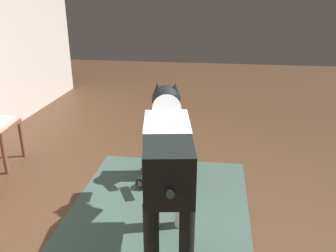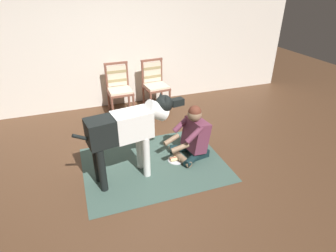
% 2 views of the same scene
% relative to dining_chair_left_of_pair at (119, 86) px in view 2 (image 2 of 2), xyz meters
% --- Properties ---
extents(ground_plane, '(14.29, 14.29, 0.00)m').
position_rel_dining_chair_left_of_pair_xyz_m(ground_plane, '(-0.13, -2.11, -0.54)').
color(ground_plane, '#4C3220').
extents(back_wall, '(8.25, 0.10, 2.60)m').
position_rel_dining_chair_left_of_pair_xyz_m(back_wall, '(-0.13, 0.43, 0.76)').
color(back_wall, silver).
rests_on(back_wall, ground).
extents(area_rug, '(2.02, 1.54, 0.01)m').
position_rel_dining_chair_left_of_pair_xyz_m(area_rug, '(0.10, -2.00, -0.54)').
color(area_rug, '#395148').
rests_on(area_rug, ground).
extents(dining_chair_left_of_pair, '(0.47, 0.48, 0.98)m').
position_rel_dining_chair_left_of_pair_xyz_m(dining_chair_left_of_pair, '(0.00, 0.00, 0.00)').
color(dining_chair_left_of_pair, brown).
rests_on(dining_chair_left_of_pair, ground).
extents(dining_chair_right_of_pair, '(0.50, 0.51, 0.98)m').
position_rel_dining_chair_left_of_pair_xyz_m(dining_chair_right_of_pair, '(0.74, -0.00, 0.00)').
color(dining_chair_right_of_pair, brown).
rests_on(dining_chair_right_of_pair, ground).
extents(person_sitting_on_floor, '(0.68, 0.57, 0.83)m').
position_rel_dining_chair_left_of_pair_xyz_m(person_sitting_on_floor, '(0.72, -1.96, -0.20)').
color(person_sitting_on_floor, black).
rests_on(person_sitting_on_floor, ground).
extents(large_dog, '(1.48, 0.43, 1.11)m').
position_rel_dining_chair_left_of_pair_xyz_m(large_dog, '(-0.25, -2.13, 0.19)').
color(large_dog, silver).
rests_on(large_dog, ground).
extents(hot_dog_on_plate, '(0.25, 0.25, 0.06)m').
position_rel_dining_chair_left_of_pair_xyz_m(hot_dog_on_plate, '(0.45, -2.01, -0.52)').
color(hot_dog_on_plate, silver).
rests_on(hot_dog_on_plate, ground).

